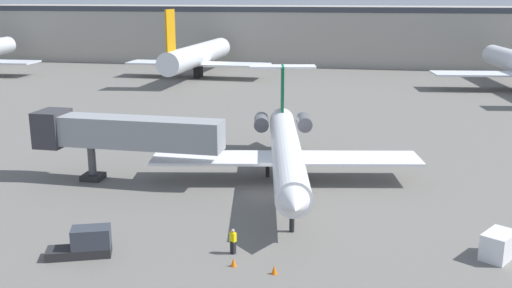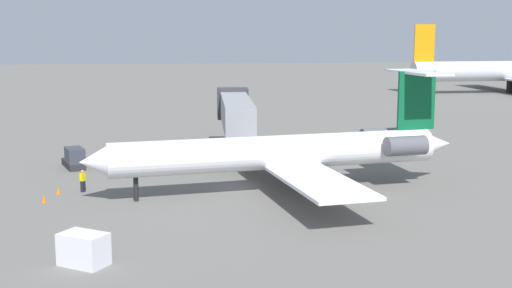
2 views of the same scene
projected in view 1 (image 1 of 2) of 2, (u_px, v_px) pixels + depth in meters
ground_plane at (272, 194)px, 48.94m from camera, size 400.00×400.00×0.10m
regional_jet at (286, 147)px, 51.50m from camera, size 24.05×29.31×8.97m
jet_bridge at (117, 133)px, 50.90m from camera, size 16.90×3.38×6.15m
ground_crew_marshaller at (233, 241)px, 37.39m from camera, size 0.48×0.43×1.69m
baggage_tug_lead at (86, 244)px, 37.06m from camera, size 4.24×2.67×1.90m
cargo_container_uld at (498, 245)px, 36.76m from camera, size 2.61×2.88×1.72m
traffic_cone_mid at (274, 270)px, 34.80m from camera, size 0.36×0.36×0.55m
traffic_cone_far at (233, 262)px, 35.78m from camera, size 0.36×0.36×0.55m
terminal_building at (335, 35)px, 137.26m from camera, size 175.98×18.40×13.26m
parked_airliner_west_mid at (198, 55)px, 114.25m from camera, size 28.45×33.78×13.58m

